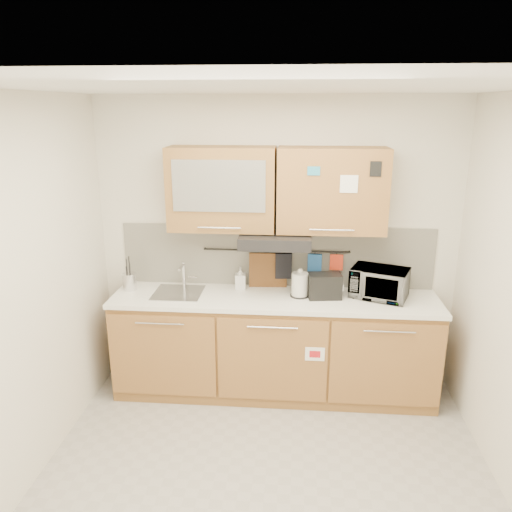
# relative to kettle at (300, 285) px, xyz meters

# --- Properties ---
(floor) EXTENTS (3.20, 3.20, 0.00)m
(floor) POSITION_rel_kettle_xyz_m (-0.22, -1.22, -1.02)
(floor) COLOR #9E9993
(floor) RESTS_ON ground
(ceiling) EXTENTS (3.20, 3.20, 0.00)m
(ceiling) POSITION_rel_kettle_xyz_m (-0.22, -1.22, 1.58)
(ceiling) COLOR white
(ceiling) RESTS_ON wall_back
(wall_back) EXTENTS (3.20, 0.00, 3.20)m
(wall_back) POSITION_rel_kettle_xyz_m (-0.22, 0.28, 0.28)
(wall_back) COLOR silver
(wall_back) RESTS_ON ground
(wall_left) EXTENTS (0.00, 3.00, 3.00)m
(wall_left) POSITION_rel_kettle_xyz_m (-1.82, -1.22, 0.28)
(wall_left) COLOR silver
(wall_left) RESTS_ON ground
(base_cabinet) EXTENTS (2.80, 0.64, 0.88)m
(base_cabinet) POSITION_rel_kettle_xyz_m (-0.22, -0.03, -0.61)
(base_cabinet) COLOR olive
(base_cabinet) RESTS_ON floor
(countertop) EXTENTS (2.82, 0.62, 0.04)m
(countertop) POSITION_rel_kettle_xyz_m (-0.22, -0.03, -0.12)
(countertop) COLOR white
(countertop) RESTS_ON base_cabinet
(backsplash) EXTENTS (2.80, 0.02, 0.56)m
(backsplash) POSITION_rel_kettle_xyz_m (-0.22, 0.26, 0.18)
(backsplash) COLOR silver
(backsplash) RESTS_ON countertop
(upper_cabinets) EXTENTS (1.82, 0.37, 0.70)m
(upper_cabinets) POSITION_rel_kettle_xyz_m (-0.22, 0.10, 0.81)
(upper_cabinets) COLOR olive
(upper_cabinets) RESTS_ON wall_back
(range_hood) EXTENTS (0.60, 0.46, 0.10)m
(range_hood) POSITION_rel_kettle_xyz_m (-0.22, 0.03, 0.40)
(range_hood) COLOR black
(range_hood) RESTS_ON upper_cabinets
(sink) EXTENTS (0.42, 0.40, 0.26)m
(sink) POSITION_rel_kettle_xyz_m (-1.07, -0.02, -0.10)
(sink) COLOR silver
(sink) RESTS_ON countertop
(utensil_rail) EXTENTS (1.30, 0.02, 0.02)m
(utensil_rail) POSITION_rel_kettle_xyz_m (-0.22, 0.23, 0.24)
(utensil_rail) COLOR black
(utensil_rail) RESTS_ON backsplash
(utensil_crock) EXTENTS (0.13, 0.13, 0.31)m
(utensil_crock) POSITION_rel_kettle_xyz_m (-1.52, 0.04, -0.02)
(utensil_crock) COLOR silver
(utensil_crock) RESTS_ON countertop
(kettle) EXTENTS (0.19, 0.19, 0.25)m
(kettle) POSITION_rel_kettle_xyz_m (0.00, 0.00, 0.00)
(kettle) COLOR silver
(kettle) RESTS_ON countertop
(toaster) EXTENTS (0.30, 0.20, 0.21)m
(toaster) POSITION_rel_kettle_xyz_m (0.21, -0.02, 0.01)
(toaster) COLOR black
(toaster) RESTS_ON countertop
(microwave) EXTENTS (0.55, 0.46, 0.26)m
(microwave) POSITION_rel_kettle_xyz_m (0.68, 0.04, 0.03)
(microwave) COLOR #999999
(microwave) RESTS_ON countertop
(soap_bottle) EXTENTS (0.10, 0.10, 0.20)m
(soap_bottle) POSITION_rel_kettle_xyz_m (-0.53, 0.14, 0.00)
(soap_bottle) COLOR #999999
(soap_bottle) RESTS_ON countertop
(cutting_board) EXTENTS (0.34, 0.04, 0.42)m
(cutting_board) POSITION_rel_kettle_xyz_m (-0.29, 0.21, 0.01)
(cutting_board) COLOR brown
(cutting_board) RESTS_ON utensil_rail
(oven_mitt) EXTENTS (0.12, 0.04, 0.21)m
(oven_mitt) POSITION_rel_kettle_xyz_m (0.13, 0.21, 0.12)
(oven_mitt) COLOR #215297
(oven_mitt) RESTS_ON utensil_rail
(dark_pouch) EXTENTS (0.15, 0.05, 0.23)m
(dark_pouch) POSITION_rel_kettle_xyz_m (-0.15, 0.21, 0.10)
(dark_pouch) COLOR black
(dark_pouch) RESTS_ON utensil_rail
(pot_holder) EXTENTS (0.12, 0.03, 0.14)m
(pot_holder) POSITION_rel_kettle_xyz_m (0.32, 0.21, 0.15)
(pot_holder) COLOR red
(pot_holder) RESTS_ON utensil_rail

